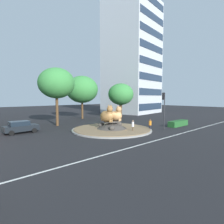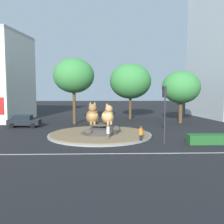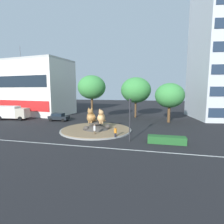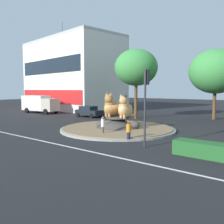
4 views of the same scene
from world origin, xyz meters
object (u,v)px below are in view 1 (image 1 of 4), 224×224
object	(u,v)px
cat_statue_tabby	(107,115)
broadleaf_tree_behind_island	(56,83)
pedestrian_white_shirt	(133,126)
cat_statue_calico	(116,115)
traffic_light_mast	(164,104)
third_tree_left	(82,89)
second_tree_near_tower	(121,94)
hatchback_near_shophouse	(21,127)
pedestrian_orange_shirt	(150,125)
office_tower	(132,58)

from	to	relation	value
cat_statue_tabby	broadleaf_tree_behind_island	bearing A→B (deg)	-169.34
pedestrian_white_shirt	broadleaf_tree_behind_island	bearing A→B (deg)	4.79
cat_statue_calico	pedestrian_white_shirt	world-z (taller)	cat_statue_calico
cat_statue_tabby	pedestrian_white_shirt	size ratio (longest dim) A/B	1.57
cat_statue_tabby	traffic_light_mast	distance (m)	8.48
cat_statue_tabby	third_tree_left	size ratio (longest dim) A/B	0.28
cat_statue_calico	broadleaf_tree_behind_island	distance (m)	11.40
traffic_light_mast	second_tree_near_tower	size ratio (longest dim) A/B	0.69
pedestrian_white_shirt	second_tree_near_tower	bearing A→B (deg)	-56.12
broadleaf_tree_behind_island	pedestrian_white_shirt	size ratio (longest dim) A/B	5.68
third_tree_left	hatchback_near_shophouse	world-z (taller)	third_tree_left
cat_statue_tabby	hatchback_near_shophouse	bearing A→B (deg)	-132.09
pedestrian_white_shirt	hatchback_near_shophouse	xyz separation A→B (m)	(-11.24, 9.80, -0.06)
third_tree_left	pedestrian_orange_shirt	distance (m)	19.60
pedestrian_orange_shirt	broadleaf_tree_behind_island	bearing A→B (deg)	-172.56
cat_statue_tabby	broadleaf_tree_behind_island	distance (m)	10.78
cat_statue_tabby	pedestrian_orange_shirt	bearing A→B (deg)	43.95
broadleaf_tree_behind_island	pedestrian_orange_shirt	xyz separation A→B (m)	(7.89, -12.97, -6.20)
traffic_light_mast	third_tree_left	distance (m)	19.86
traffic_light_mast	broadleaf_tree_behind_island	size ratio (longest dim) A/B	0.57
pedestrian_white_shirt	hatchback_near_shophouse	size ratio (longest dim) A/B	0.40
hatchback_near_shophouse	pedestrian_orange_shirt	bearing A→B (deg)	-35.30
office_tower	pedestrian_orange_shirt	bearing A→B (deg)	-141.70
office_tower	third_tree_left	distance (m)	22.85
pedestrian_orange_shirt	office_tower	bearing A→B (deg)	112.31
cat_statue_tabby	second_tree_near_tower	size ratio (longest dim) A/B	0.34
traffic_light_mast	pedestrian_white_shirt	bearing A→B (deg)	67.62
cat_statue_calico	pedestrian_white_shirt	xyz separation A→B (m)	(-0.04, -3.28, -1.25)
third_tree_left	traffic_light_mast	bearing A→B (deg)	-86.68
pedestrian_orange_shirt	pedestrian_white_shirt	xyz separation A→B (m)	(-3.15, 0.55, 0.08)
cat_statue_calico	hatchback_near_shophouse	xyz separation A→B (m)	(-11.28, 6.52, -1.32)
cat_statue_tabby	traffic_light_mast	bearing A→B (deg)	47.86
third_tree_left	pedestrian_orange_shirt	world-z (taller)	third_tree_left
broadleaf_tree_behind_island	pedestrian_white_shirt	world-z (taller)	broadleaf_tree_behind_island
traffic_light_mast	pedestrian_orange_shirt	bearing A→B (deg)	59.58
broadleaf_tree_behind_island	pedestrian_orange_shirt	distance (m)	16.40
hatchback_near_shophouse	cat_statue_tabby	bearing A→B (deg)	-33.92
cat_statue_tabby	traffic_light_mast	xyz separation A→B (m)	(6.88, -4.71, 1.56)
cat_statue_tabby	cat_statue_calico	world-z (taller)	cat_statue_tabby
pedestrian_white_shirt	cat_statue_tabby	bearing A→B (deg)	11.20
cat_statue_calico	broadleaf_tree_behind_island	size ratio (longest dim) A/B	0.27
cat_statue_tabby	pedestrian_orange_shirt	xyz separation A→B (m)	(4.84, -3.82, -1.38)
cat_statue_calico	third_tree_left	size ratio (longest dim) A/B	0.28
third_tree_left	pedestrian_white_shirt	bearing A→B (deg)	-102.55
cat_statue_calico	third_tree_left	xyz separation A→B (m)	(4.01, 14.93, 4.27)
third_tree_left	hatchback_near_shophouse	xyz separation A→B (m)	(-15.29, -8.42, -5.58)
pedestrian_orange_shirt	hatchback_near_shophouse	xyz separation A→B (m)	(-14.39, 10.34, 0.01)
second_tree_near_tower	pedestrian_orange_shirt	world-z (taller)	second_tree_near_tower
cat_statue_calico	pedestrian_white_shirt	bearing A→B (deg)	-15.60
office_tower	hatchback_near_shophouse	world-z (taller)	office_tower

